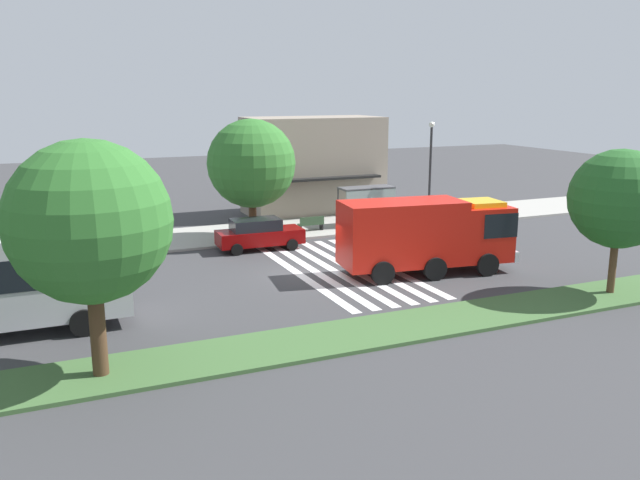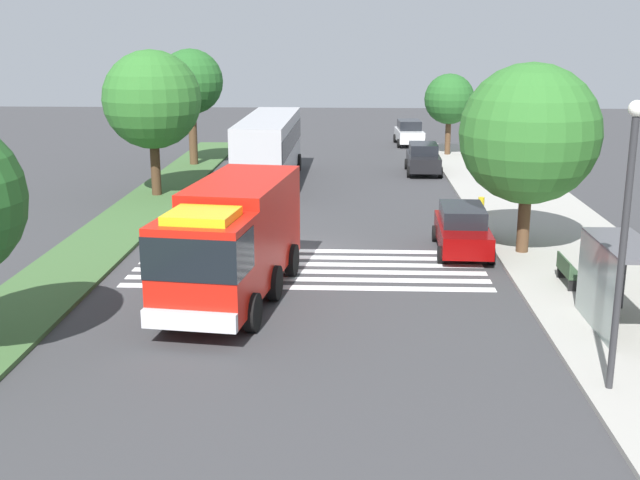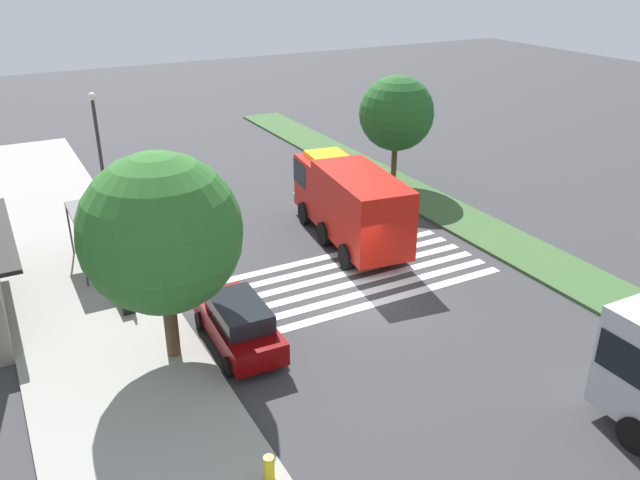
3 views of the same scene
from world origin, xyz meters
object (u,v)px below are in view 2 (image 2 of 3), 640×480
parked_car_east (462,229)px  street_lamp (625,226)px  parked_car_west (409,133)px  transit_bus (269,144)px  median_tree_west (152,100)px  fire_hydrant (481,205)px  parked_car_mid (423,158)px  median_tree_far_west (191,82)px  sidewalk_tree_far_west (449,99)px  fire_truck (231,238)px  sidewalk_tree_west (530,134)px  bench_near_shelter (568,271)px  bus_stop_shelter (611,268)px

parked_car_east → street_lamp: 12.70m
parked_car_west → transit_bus: bearing=-32.0°
median_tree_west → fire_hydrant: (3.45, 15.74, -4.38)m
parked_car_mid → street_lamp: bearing=4.5°
median_tree_far_west → median_tree_west: 9.67m
sidewalk_tree_far_west → median_tree_far_west: size_ratio=0.76×
fire_truck → fire_hydrant: bearing=149.6°
sidewalk_tree_west → median_tree_west: 19.14m
parked_car_east → median_tree_west: (-9.74, -14.05, 3.98)m
sidewalk_tree_far_west → sidewalk_tree_west: (24.56, -0.00, 0.74)m
bench_near_shelter → sidewalk_tree_far_west: 28.72m
street_lamp → parked_car_east: bearing=-171.6°
bus_stop_shelter → bench_near_shelter: bus_stop_shelter is taller
fire_truck → sidewalk_tree_far_west: sidewalk_tree_far_west is taller
parked_car_west → bus_stop_shelter: bearing=1.6°
transit_bus → sidewalk_tree_west: (14.37, 10.96, 2.38)m
fire_truck → parked_car_west: (-35.62, 7.86, -1.08)m
parked_car_mid → bus_stop_shelter: bus_stop_shelter is taller
parked_car_mid → fire_hydrant: (11.13, 1.70, -0.41)m
median_tree_far_west → transit_bus: bearing=44.3°
parked_car_east → sidewalk_tree_far_west: 24.46m
sidewalk_tree_far_west → median_tree_far_west: bearing=-73.6°
parked_car_east → bench_near_shelter: size_ratio=3.00×
parked_car_west → street_lamp: (41.81, 1.80, 3.07)m
bench_near_shelter → street_lamp: street_lamp is taller
parked_car_west → sidewalk_tree_far_west: (5.43, 2.20, 2.87)m
parked_car_west → median_tree_west: 24.66m
median_tree_far_west → fire_hydrant: median_tree_far_west is taller
parked_car_east → median_tree_far_west: size_ratio=0.68×
parked_car_east → fire_hydrant: parked_car_east is taller
street_lamp → median_tree_far_west: median_tree_far_west is taller
fire_truck → bench_near_shelter: fire_truck is taller
fire_truck → street_lamp: size_ratio=1.33×
parked_car_mid → bench_near_shelter: (21.76, 2.85, -0.31)m
parked_car_west → sidewalk_tree_far_west: bearing=19.4°
street_lamp → sidewalk_tree_far_west: 36.38m
fire_truck → sidewalk_tree_far_west: bearing=169.1°
transit_bus → bench_near_shelter: 21.77m
transit_bus → sidewalk_tree_far_west: (-10.19, 10.96, 1.65)m
bench_near_shelter → transit_bus: bearing=-147.7°
bench_near_shelter → median_tree_west: size_ratio=0.22×
bench_near_shelter → street_lamp: (7.85, -1.05, 3.40)m
parked_car_west → bench_near_shelter: parked_car_west is taller
parked_car_west → bench_near_shelter: size_ratio=2.71×
bench_near_shelter → fire_hydrant: (-10.64, -1.15, -0.10)m
parked_car_west → transit_bus: (15.62, -8.76, 1.23)m
transit_bus → street_lamp: (26.19, 10.56, 1.84)m
parked_car_west → street_lamp: 41.96m
bus_stop_shelter → sidewalk_tree_west: size_ratio=0.50×
parked_car_east → sidewalk_tree_far_west: sidewalk_tree_far_west is taller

